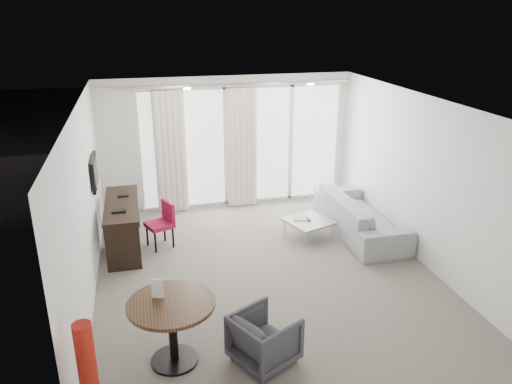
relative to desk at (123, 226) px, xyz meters
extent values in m
cube|color=#686157|center=(2.09, -1.37, -0.40)|extent=(5.00, 6.00, 0.00)
cube|color=white|center=(2.09, -1.37, 2.20)|extent=(5.00, 6.00, 0.00)
cube|color=silver|center=(-0.41, -1.37, 0.90)|extent=(0.00, 6.00, 2.60)
cube|color=silver|center=(4.59, -1.37, 0.90)|extent=(0.00, 6.00, 2.60)
cube|color=silver|center=(2.09, -4.37, 0.90)|extent=(5.00, 0.00, 2.60)
cylinder|color=#FFE0B2|center=(1.19, 0.23, 2.19)|extent=(0.12, 0.12, 0.02)
cylinder|color=#FFE0B2|center=(3.29, 0.23, 2.19)|extent=(0.12, 0.12, 0.02)
imported|color=#333238|center=(1.57, -3.34, -0.10)|extent=(0.89, 0.88, 0.60)
imported|color=gray|center=(4.09, -0.37, -0.06)|extent=(0.91, 2.33, 0.68)
cube|color=#4D4D50|center=(2.39, 3.13, -0.46)|extent=(5.60, 3.00, 0.12)
camera|label=1|loc=(0.37, -7.89, 3.42)|focal=35.00mm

